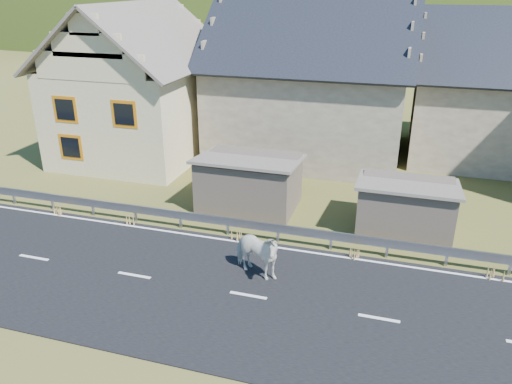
% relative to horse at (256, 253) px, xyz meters
% --- Properties ---
extents(ground, '(160.00, 160.00, 0.00)m').
position_rel_horse_xyz_m(ground, '(0.11, -1.17, -0.88)').
color(ground, '#3C3E13').
rests_on(ground, ground).
extents(road, '(60.00, 7.00, 0.04)m').
position_rel_horse_xyz_m(road, '(0.11, -1.17, -0.86)').
color(road, black).
rests_on(road, ground).
extents(lane_markings, '(60.00, 6.60, 0.01)m').
position_rel_horse_xyz_m(lane_markings, '(0.11, -1.17, -0.84)').
color(lane_markings, silver).
rests_on(lane_markings, road).
extents(guardrail, '(28.10, 0.09, 0.75)m').
position_rel_horse_xyz_m(guardrail, '(0.11, 2.51, -0.32)').
color(guardrail, '#93969B').
rests_on(guardrail, ground).
extents(shed_left, '(4.30, 3.30, 2.40)m').
position_rel_horse_xyz_m(shed_left, '(-1.89, 5.33, 0.22)').
color(shed_left, brown).
rests_on(shed_left, ground).
extents(shed_right, '(3.80, 2.90, 2.20)m').
position_rel_horse_xyz_m(shed_right, '(4.61, 4.83, 0.12)').
color(shed_right, brown).
rests_on(shed_right, ground).
extents(house_cream, '(7.80, 9.80, 8.30)m').
position_rel_horse_xyz_m(house_cream, '(-9.90, 10.83, 3.47)').
color(house_cream, beige).
rests_on(house_cream, ground).
extents(house_stone_a, '(10.80, 9.80, 8.90)m').
position_rel_horse_xyz_m(house_stone_a, '(-0.89, 13.83, 3.75)').
color(house_stone_a, tan).
rests_on(house_stone_a, ground).
extents(house_stone_b, '(9.80, 8.80, 8.10)m').
position_rel_horse_xyz_m(house_stone_b, '(9.11, 15.83, 3.35)').
color(house_stone_b, tan).
rests_on(house_stone_b, ground).
extents(mountain, '(440.00, 280.00, 260.00)m').
position_rel_horse_xyz_m(mountain, '(5.11, 178.83, -20.88)').
color(mountain, '#20340F').
rests_on(mountain, ground).
extents(horse, '(1.58, 2.19, 1.69)m').
position_rel_horse_xyz_m(horse, '(0.00, 0.00, 0.00)').
color(horse, silver).
rests_on(horse, road).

